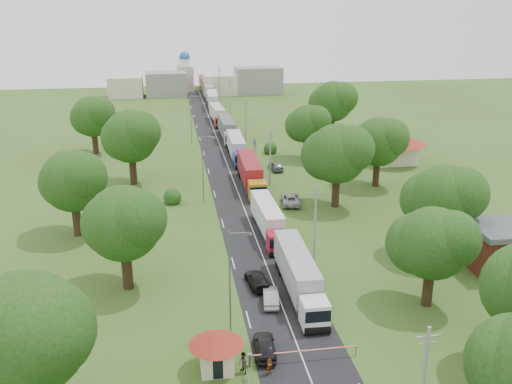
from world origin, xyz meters
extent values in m
plane|color=#38501A|center=(0.00, 0.00, 0.00)|extent=(260.00, 260.00, 0.00)
cube|color=black|center=(0.00, 20.00, 0.00)|extent=(8.00, 200.00, 0.04)
cylinder|color=slate|center=(-4.50, -25.00, 0.55)|extent=(0.20, 0.20, 1.10)
cube|color=slate|center=(-4.50, -25.00, 1.05)|extent=(0.35, 0.35, 0.25)
cylinder|color=red|center=(0.00, -25.00, 1.00)|extent=(9.00, 0.12, 0.12)
cylinder|color=slate|center=(4.50, -25.00, 0.50)|extent=(0.10, 0.10, 1.00)
cube|color=beige|center=(-7.20, -25.00, 1.20)|extent=(2.60, 2.60, 2.40)
cone|color=maroon|center=(-7.20, -25.00, 2.90)|extent=(4.40, 4.40, 1.10)
cube|color=black|center=(-5.89, -25.00, 1.40)|extent=(0.02, 1.20, 0.90)
cube|color=black|center=(-7.20, -26.31, 1.00)|extent=(0.80, 0.02, 1.90)
cylinder|color=slate|center=(5.20, 33.80, 2.00)|extent=(0.12, 0.12, 4.00)
cylinder|color=slate|center=(5.20, 36.20, 2.00)|extent=(0.12, 0.12, 4.00)
cube|color=navy|center=(5.20, 35.00, 3.60)|extent=(0.06, 3.00, 1.00)
cube|color=silver|center=(5.20, 35.00, 3.60)|extent=(0.07, 3.10, 0.06)
cube|color=gray|center=(5.50, -35.00, 8.30)|extent=(1.60, 0.10, 0.10)
cube|color=gray|center=(5.50, -35.00, 7.80)|extent=(1.20, 0.10, 0.10)
cylinder|color=gray|center=(5.50, -7.00, 4.50)|extent=(0.24, 0.24, 9.00)
cube|color=gray|center=(5.50, -7.00, 8.30)|extent=(1.60, 0.10, 0.10)
cube|color=gray|center=(5.50, -7.00, 7.80)|extent=(1.20, 0.10, 0.10)
cylinder|color=gray|center=(5.50, 21.00, 4.50)|extent=(0.24, 0.24, 9.00)
cube|color=gray|center=(5.50, 21.00, 8.30)|extent=(1.60, 0.10, 0.10)
cube|color=gray|center=(5.50, 21.00, 7.80)|extent=(1.20, 0.10, 0.10)
cylinder|color=gray|center=(5.50, 49.00, 4.50)|extent=(0.24, 0.24, 9.00)
cube|color=gray|center=(5.50, 49.00, 8.30)|extent=(1.60, 0.10, 0.10)
cube|color=gray|center=(5.50, 49.00, 7.80)|extent=(1.20, 0.10, 0.10)
cylinder|color=gray|center=(5.50, 77.00, 4.50)|extent=(0.24, 0.24, 9.00)
cube|color=gray|center=(5.50, 77.00, 8.30)|extent=(1.60, 0.10, 0.10)
cube|color=gray|center=(5.50, 77.00, 7.80)|extent=(1.20, 0.10, 0.10)
cylinder|color=gray|center=(5.50, 105.00, 4.50)|extent=(0.24, 0.24, 9.00)
cube|color=gray|center=(5.50, 105.00, 8.30)|extent=(1.60, 0.10, 0.10)
cube|color=gray|center=(5.50, 105.00, 7.80)|extent=(1.20, 0.10, 0.10)
cylinder|color=slate|center=(-5.50, -20.00, 5.00)|extent=(0.16, 0.16, 10.00)
cube|color=slate|center=(-4.60, -20.00, 9.70)|extent=(1.80, 0.10, 0.10)
cube|color=slate|center=(-3.80, -20.00, 9.55)|extent=(0.50, 0.22, 0.15)
cylinder|color=slate|center=(-5.50, 15.00, 5.00)|extent=(0.16, 0.16, 10.00)
cube|color=slate|center=(-4.60, 15.00, 9.70)|extent=(1.80, 0.10, 0.10)
cube|color=slate|center=(-3.80, 15.00, 9.55)|extent=(0.50, 0.22, 0.15)
cylinder|color=slate|center=(-5.50, 50.00, 5.00)|extent=(0.16, 0.16, 10.00)
cube|color=slate|center=(-4.60, 50.00, 9.70)|extent=(1.80, 0.10, 0.10)
cube|color=slate|center=(-3.80, 50.00, 9.55)|extent=(0.50, 0.22, 0.15)
cylinder|color=#382616|center=(14.00, -18.00, 1.92)|extent=(1.04, 1.04, 3.85)
sphere|color=#1A3A10|center=(14.00, -18.00, 6.60)|extent=(7.00, 7.00, 7.00)
sphere|color=#1A3A10|center=(15.25, -19.00, 7.35)|extent=(5.50, 5.50, 5.50)
sphere|color=#1A3A10|center=(13.00, -16.75, 6.10)|extent=(6.00, 6.00, 6.00)
cylinder|color=#382616|center=(20.00, -8.00, 2.10)|extent=(1.08, 1.08, 4.20)
sphere|color=#1A3A10|center=(20.00, -8.00, 7.22)|extent=(7.70, 7.70, 7.70)
sphere|color=#1A3A10|center=(21.38, -9.10, 8.05)|extent=(6.05, 6.05, 6.05)
sphere|color=#1A3A10|center=(18.90, -6.62, 6.67)|extent=(6.60, 6.60, 6.60)
cylinder|color=#382616|center=(13.00, 10.00, 2.27)|extent=(1.12, 1.12, 4.55)
sphere|color=#1A3A10|center=(13.00, 10.00, 7.85)|extent=(8.40, 8.40, 8.40)
sphere|color=#1A3A10|center=(14.50, 8.80, 8.75)|extent=(6.60, 6.60, 6.60)
sphere|color=#1A3A10|center=(11.80, 11.50, 7.25)|extent=(7.20, 7.20, 7.20)
cylinder|color=#382616|center=(22.00, 18.00, 2.10)|extent=(1.08, 1.08, 4.20)
sphere|color=#1A3A10|center=(22.00, 18.00, 7.22)|extent=(7.70, 7.70, 7.70)
sphere|color=#1A3A10|center=(23.38, 16.90, 8.05)|extent=(6.05, 6.05, 6.05)
sphere|color=#1A3A10|center=(20.90, 19.38, 6.67)|extent=(6.60, 6.60, 6.60)
cylinder|color=#382616|center=(15.00, 35.00, 1.92)|extent=(1.04, 1.04, 3.85)
sphere|color=#1A3A10|center=(15.00, 35.00, 6.60)|extent=(7.00, 7.00, 7.00)
sphere|color=#1A3A10|center=(16.25, 34.00, 7.35)|extent=(5.50, 5.50, 5.50)
sphere|color=#1A3A10|center=(14.00, 36.25, 6.10)|extent=(6.00, 6.00, 6.00)
cylinder|color=#382616|center=(24.00, 50.00, 2.27)|extent=(1.12, 1.12, 4.55)
sphere|color=#1A3A10|center=(24.00, 50.00, 7.85)|extent=(8.40, 8.40, 8.40)
sphere|color=#1A3A10|center=(25.50, 48.80, 8.75)|extent=(6.60, 6.60, 6.60)
sphere|color=#1A3A10|center=(22.80, 51.50, 7.25)|extent=(7.20, 7.20, 7.20)
sphere|color=#1A3A10|center=(-20.00, -30.00, 7.85)|extent=(8.40, 8.40, 8.40)
sphere|color=#1A3A10|center=(-18.50, -31.20, 8.75)|extent=(6.60, 6.60, 6.60)
sphere|color=#1A3A10|center=(-21.20, -28.50, 7.25)|extent=(7.20, 7.20, 7.20)
cylinder|color=#382616|center=(-15.00, -10.00, 2.10)|extent=(1.08, 1.08, 4.20)
sphere|color=#1A3A10|center=(-15.00, -10.00, 7.22)|extent=(7.70, 7.70, 7.70)
sphere|color=#1A3A10|center=(-13.62, -11.10, 8.05)|extent=(6.05, 6.05, 6.05)
sphere|color=#1A3A10|center=(-16.10, -8.62, 6.67)|extent=(6.60, 6.60, 6.60)
cylinder|color=#382616|center=(-22.00, 5.00, 2.10)|extent=(1.08, 1.08, 4.20)
sphere|color=#1A3A10|center=(-22.00, 5.00, 7.22)|extent=(7.70, 7.70, 7.70)
sphere|color=#1A3A10|center=(-20.62, 3.90, 8.05)|extent=(6.05, 6.05, 6.05)
sphere|color=#1A3A10|center=(-23.10, 6.38, 6.67)|extent=(6.60, 6.60, 6.60)
cylinder|color=#382616|center=(-16.00, 25.00, 2.27)|extent=(1.12, 1.12, 4.55)
sphere|color=#1A3A10|center=(-16.00, 25.00, 7.85)|extent=(8.40, 8.40, 8.40)
sphere|color=#1A3A10|center=(-14.50, 23.80, 8.75)|extent=(6.60, 6.60, 6.60)
sphere|color=#1A3A10|center=(-17.20, 26.50, 7.25)|extent=(7.20, 7.20, 7.20)
cylinder|color=#382616|center=(-24.00, 45.00, 2.10)|extent=(1.08, 1.08, 4.20)
sphere|color=#1A3A10|center=(-24.00, 45.00, 7.22)|extent=(7.70, 7.70, 7.70)
sphere|color=#1A3A10|center=(-22.62, 43.90, 8.05)|extent=(6.05, 6.05, 6.05)
sphere|color=#1A3A10|center=(-25.10, 46.38, 6.67)|extent=(6.60, 6.60, 6.60)
cube|color=maroon|center=(26.00, -12.00, 2.30)|extent=(8.00, 6.00, 4.60)
cube|color=#47494F|center=(26.00, -12.00, 4.90)|extent=(8.60, 6.60, 0.60)
cube|color=beige|center=(30.00, 30.00, 2.00)|extent=(7.00, 5.00, 4.00)
cone|color=maroon|center=(30.00, 30.00, 4.90)|extent=(10.08, 10.08, 1.80)
cube|color=gray|center=(-10.00, 110.00, 3.50)|extent=(12.00, 8.00, 7.00)
cube|color=beige|center=(6.00, 110.00, 3.00)|extent=(10.00, 8.00, 6.00)
cube|color=gray|center=(18.00, 110.00, 4.00)|extent=(14.00, 8.00, 8.00)
cube|color=beige|center=(-22.00, 110.00, 3.00)|extent=(10.00, 8.00, 6.00)
cube|color=beige|center=(-4.00, 118.00, 4.00)|extent=(5.00, 5.00, 8.00)
cylinder|color=silver|center=(-4.00, 118.00, 9.00)|extent=(3.20, 3.20, 2.00)
sphere|color=#2659B2|center=(-4.00, 118.00, 10.60)|extent=(3.40, 3.40, 3.40)
cube|color=white|center=(2.10, -20.37, 1.58)|extent=(2.49, 2.49, 2.56)
cube|color=black|center=(2.10, -21.61, 1.94)|extent=(2.35, 0.05, 1.12)
cube|color=slate|center=(2.10, -21.55, 0.56)|extent=(2.25, 0.28, 0.36)
cube|color=slate|center=(2.10, -13.22, 0.77)|extent=(2.51, 11.79, 0.31)
cube|color=#9D9DA2|center=(2.10, -12.91, 2.61)|extent=(2.72, 12.10, 3.07)
cylinder|color=black|center=(2.10, -21.29, 0.51)|extent=(2.40, 1.02, 1.02)
cylinder|color=black|center=(2.10, -19.45, 0.51)|extent=(2.40, 1.02, 1.02)
cylinder|color=black|center=(2.10, -9.64, 0.51)|extent=(2.40, 1.02, 1.02)
cylinder|color=black|center=(2.10, -8.10, 0.51)|extent=(2.40, 1.02, 1.02)
cube|color=#A6132B|center=(1.76, -4.25, 1.45)|extent=(2.31, 2.31, 2.34)
cube|color=black|center=(1.76, -5.39, 1.78)|extent=(2.15, 0.08, 1.03)
cube|color=slate|center=(1.76, -5.33, 0.52)|extent=(2.07, 0.30, 0.33)
cube|color=slate|center=(1.76, 2.30, 0.70)|extent=(2.43, 10.82, 0.28)
cube|color=silver|center=(1.76, 2.58, 2.39)|extent=(2.63, 11.11, 2.81)
cylinder|color=black|center=(1.76, -5.10, 0.47)|extent=(2.20, 0.94, 0.94)
cylinder|color=black|center=(1.76, -3.41, 0.47)|extent=(2.20, 0.94, 0.94)
cylinder|color=black|center=(1.76, 5.58, 0.47)|extent=(2.20, 0.94, 0.94)
cylinder|color=black|center=(1.76, 6.98, 0.47)|extent=(2.20, 0.94, 0.94)
cube|color=#C07F16|center=(2.31, 13.91, 1.65)|extent=(2.62, 2.62, 2.67)
cube|color=black|center=(2.31, 12.62, 2.03)|extent=(2.45, 0.08, 1.17)
cube|color=slate|center=(2.31, 12.69, 0.59)|extent=(2.35, 0.31, 0.37)
cube|color=slate|center=(2.31, 21.38, 0.80)|extent=(2.76, 12.32, 0.32)
cube|color=maroon|center=(2.31, 21.70, 2.72)|extent=(2.98, 12.65, 3.20)
cylinder|color=black|center=(2.31, 12.95, 0.53)|extent=(2.51, 1.07, 1.07)
cylinder|color=black|center=(2.31, 14.87, 0.53)|extent=(2.51, 1.07, 1.07)
cylinder|color=black|center=(2.31, 25.11, 0.53)|extent=(2.51, 1.07, 1.07)
cylinder|color=black|center=(2.31, 26.71, 0.53)|extent=(2.51, 1.07, 1.07)
cube|color=#1D37AF|center=(2.20, 31.16, 1.54)|extent=(2.45, 2.45, 2.49)
cube|color=black|center=(2.20, 29.96, 1.89)|extent=(2.29, 0.07, 1.10)
cube|color=slate|center=(2.20, 30.02, 0.55)|extent=(2.20, 0.30, 0.35)
cube|color=slate|center=(2.20, 38.13, 0.75)|extent=(2.56, 11.51, 0.30)
cube|color=silver|center=(2.20, 38.43, 2.54)|extent=(2.76, 11.81, 2.99)
cylinder|color=black|center=(2.20, 30.26, 0.50)|extent=(2.34, 1.00, 1.00)
cylinder|color=black|center=(2.20, 32.06, 0.50)|extent=(2.34, 1.00, 1.00)
cylinder|color=black|center=(2.20, 41.62, 0.50)|extent=(2.34, 1.00, 1.00)
cylinder|color=black|center=(2.20, 43.12, 0.50)|extent=(2.34, 1.00, 1.00)
cube|color=#B0B0B0|center=(2.08, 46.24, 1.59)|extent=(2.48, 2.48, 2.56)
cube|color=black|center=(2.08, 45.00, 1.94)|extent=(2.35, 0.05, 1.12)
cube|color=slate|center=(2.08, 45.06, 0.56)|extent=(2.25, 0.27, 0.36)
cube|color=slate|center=(2.08, 53.40, 0.77)|extent=(2.48, 11.79, 0.31)
cube|color=#55575C|center=(2.08, 53.70, 2.61)|extent=(2.69, 12.09, 3.07)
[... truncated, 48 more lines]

